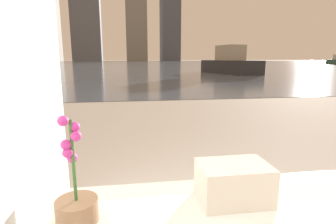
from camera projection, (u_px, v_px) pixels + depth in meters
potted_orchid at (76, 201)px, 0.94m from camera, size 0.15×0.15×0.40m
towel_stack at (234, 182)px, 1.08m from camera, size 0.29×0.20×0.16m
harbor_water at (131, 63)px, 60.39m from camera, size 180.00×110.00×0.01m
harbor_boat_2 at (230, 64)px, 19.72m from camera, size 3.07×5.83×2.08m
harbor_boat_3 at (21, 61)px, 58.07m from camera, size 2.88×3.47×1.28m
harbor_boat_4 at (33, 63)px, 33.19m from camera, size 2.31×4.27×1.52m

